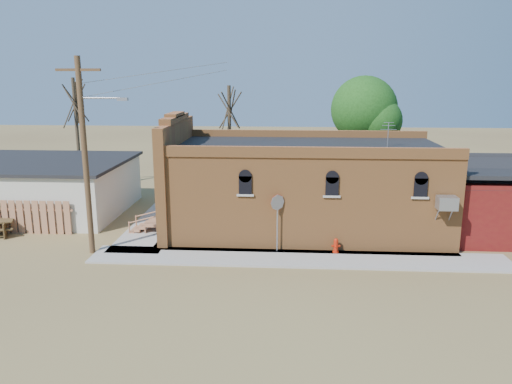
# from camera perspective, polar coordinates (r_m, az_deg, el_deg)

# --- Properties ---
(ground) EXTENTS (120.00, 120.00, 0.00)m
(ground) POSITION_cam_1_polar(r_m,az_deg,el_deg) (22.14, 0.98, -8.46)
(ground) COLOR brown
(ground) RESTS_ON ground
(sidewalk_south) EXTENTS (19.00, 2.20, 0.08)m
(sidewalk_south) POSITION_cam_1_polar(r_m,az_deg,el_deg) (22.95, 4.87, -7.60)
(sidewalk_south) COLOR #9E9991
(sidewalk_south) RESTS_ON ground
(sidewalk_west) EXTENTS (2.60, 10.00, 0.08)m
(sidewalk_west) POSITION_cam_1_polar(r_m,az_deg,el_deg) (28.69, -11.14, -3.50)
(sidewalk_west) COLOR #9E9991
(sidewalk_west) RESTS_ON ground
(brick_bar) EXTENTS (16.40, 7.97, 6.30)m
(brick_bar) POSITION_cam_1_polar(r_m,az_deg,el_deg) (26.70, 5.08, 0.55)
(brick_bar) COLOR #B97038
(brick_bar) RESTS_ON ground
(red_shed) EXTENTS (5.40, 6.40, 4.30)m
(red_shed) POSITION_cam_1_polar(r_m,az_deg,el_deg) (28.73, 25.13, 0.09)
(red_shed) COLOR #5D1011
(red_shed) RESTS_ON ground
(wood_fence) EXTENTS (5.20, 0.10, 1.80)m
(wood_fence) POSITION_cam_1_polar(r_m,az_deg,el_deg) (28.88, -24.92, -2.63)
(wood_fence) COLOR #AD6E4E
(wood_fence) RESTS_ON ground
(utility_pole) EXTENTS (3.12, 0.26, 9.00)m
(utility_pole) POSITION_cam_1_polar(r_m,az_deg,el_deg) (23.80, -18.87, 4.29)
(utility_pole) COLOR #4B2B1E
(utility_pole) RESTS_ON ground
(tree_bare_near) EXTENTS (2.80, 2.80, 7.65)m
(tree_bare_near) POSITION_cam_1_polar(r_m,az_deg,el_deg) (33.84, -3.09, 9.48)
(tree_bare_near) COLOR #493F2A
(tree_bare_near) RESTS_ON ground
(tree_bare_far) EXTENTS (2.80, 2.80, 8.16)m
(tree_bare_far) POSITION_cam_1_polar(r_m,az_deg,el_deg) (37.67, -20.02, 9.70)
(tree_bare_far) COLOR #493F2A
(tree_bare_far) RESTS_ON ground
(tree_leafy) EXTENTS (4.40, 4.40, 8.15)m
(tree_leafy) POSITION_cam_1_polar(r_m,az_deg,el_deg) (34.49, 12.24, 9.22)
(tree_leafy) COLOR #493F2A
(tree_leafy) RESTS_ON ground
(fire_hydrant) EXTENTS (0.41, 0.40, 0.69)m
(fire_hydrant) POSITION_cam_1_polar(r_m,az_deg,el_deg) (23.68, 9.12, -6.07)
(fire_hydrant) COLOR #A91D09
(fire_hydrant) RESTS_ON sidewalk_south
(stop_sign) EXTENTS (0.62, 0.51, 2.74)m
(stop_sign) POSITION_cam_1_polar(r_m,az_deg,el_deg) (23.11, 2.47, -1.82)
(stop_sign) COLOR #95959A
(stop_sign) RESTS_ON sidewalk_south
(trash_barrel) EXTENTS (0.62, 0.62, 0.85)m
(trash_barrel) POSITION_cam_1_polar(r_m,az_deg,el_deg) (26.23, -10.30, -4.00)
(trash_barrel) COLOR navy
(trash_barrel) RESTS_ON sidewalk_west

